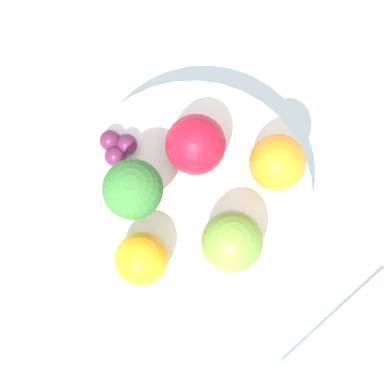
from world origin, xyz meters
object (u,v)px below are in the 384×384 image
at_px(apple_red, 232,242).
at_px(grape_cluster, 117,147).
at_px(bowl, 192,200).
at_px(apple_green, 196,145).
at_px(orange_front, 277,163).
at_px(napkin, 374,363).
at_px(broccoli, 133,190).
at_px(orange_back, 141,259).

xyz_separation_m(apple_red, grape_cluster, (-0.03, -0.12, -0.01)).
height_order(bowl, apple_green, apple_green).
xyz_separation_m(orange_front, napkin, (0.10, 0.14, -0.06)).
bearing_deg(orange_front, napkin, 54.08).
bearing_deg(napkin, apple_red, -101.77).
relative_size(apple_red, grape_cluster, 1.55).
bearing_deg(apple_red, broccoli, -90.38).
relative_size(orange_front, napkin, 0.31).
relative_size(orange_front, orange_back, 1.09).
distance_m(apple_red, orange_front, 0.07).
height_order(bowl, apple_red, apple_red).
height_order(orange_front, grape_cluster, orange_front).
xyz_separation_m(apple_green, grape_cluster, (0.03, -0.06, -0.02)).
xyz_separation_m(broccoli, apple_green, (-0.06, 0.02, -0.02)).
distance_m(broccoli, napkin, 0.24).
height_order(apple_green, orange_back, apple_green).
relative_size(bowl, apple_green, 4.07).
height_order(orange_front, napkin, orange_front).
bearing_deg(apple_red, orange_back, -53.81).
height_order(apple_red, napkin, apple_red).
relative_size(broccoli, orange_back, 1.62).
height_order(bowl, grape_cluster, grape_cluster).
bearing_deg(apple_red, bowl, -118.16).
bearing_deg(bowl, apple_green, -158.91).
bearing_deg(grape_cluster, apple_green, 113.71).
bearing_deg(broccoli, orange_front, 129.04).
bearing_deg(orange_back, grape_cluster, -140.87).
xyz_separation_m(apple_green, orange_back, (0.10, 0.00, -0.00)).
relative_size(apple_green, orange_back, 1.16).
bearing_deg(grape_cluster, broccoli, 47.05).
bearing_deg(bowl, orange_back, -9.64).
bearing_deg(napkin, bowl, -105.92).
xyz_separation_m(bowl, grape_cluster, (-0.01, -0.07, 0.03)).
bearing_deg(apple_green, napkin, 66.87).
distance_m(broccoli, grape_cluster, 0.06).
bearing_deg(bowl, orange_front, 133.10).
xyz_separation_m(orange_front, orange_back, (0.11, -0.06, -0.00)).
distance_m(apple_red, napkin, 0.16).
bearing_deg(bowl, napkin, 74.08).
bearing_deg(apple_red, napkin, 78.23).
bearing_deg(orange_back, napkin, 92.99).
relative_size(broccoli, napkin, 0.45).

